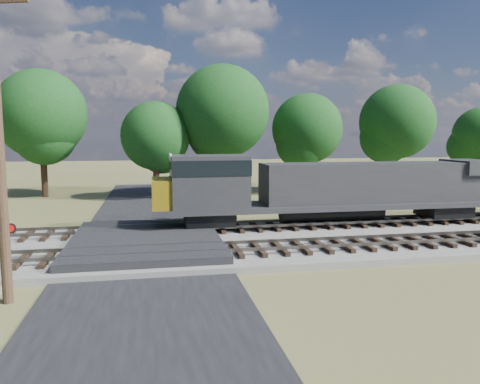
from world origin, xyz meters
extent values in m
plane|color=brown|center=(0.00, 0.00, 0.00)|extent=(160.00, 160.00, 0.00)
cube|color=gray|center=(10.00, 0.50, 0.15)|extent=(140.00, 10.00, 0.30)
cube|color=black|center=(0.00, 0.00, 0.04)|extent=(7.00, 60.00, 0.08)
cube|color=#262628|center=(0.00, 0.50, 0.32)|extent=(7.00, 9.00, 0.62)
cube|color=black|center=(2.00, -2.00, 0.39)|extent=(44.00, 2.60, 0.18)
cube|color=#555149|center=(10.00, -2.72, 0.55)|extent=(140.00, 0.08, 0.15)
cube|color=#555149|center=(10.00, -1.28, 0.55)|extent=(140.00, 0.08, 0.15)
cube|color=black|center=(2.00, 3.00, 0.39)|extent=(44.00, 2.60, 0.18)
cube|color=#555149|center=(10.00, 2.28, 0.55)|extent=(140.00, 0.08, 0.15)
cube|color=#555149|center=(10.00, 3.72, 0.55)|extent=(140.00, 0.08, 0.15)
cylinder|color=red|center=(-4.48, -5.04, 2.30)|extent=(0.33, 0.09, 0.33)
cube|color=gray|center=(-4.84, -5.04, 1.26)|extent=(0.41, 0.28, 0.59)
cylinder|color=silver|center=(3.41, 6.89, 2.06)|extent=(0.14, 0.14, 4.11)
cylinder|color=gray|center=(3.41, 6.89, 0.15)|extent=(0.37, 0.37, 0.31)
cube|color=silver|center=(3.41, 6.89, 3.70)|extent=(1.08, 0.07, 1.08)
cube|color=silver|center=(3.41, 6.89, 3.70)|extent=(1.08, 0.07, 1.08)
cube|color=silver|center=(3.41, 6.89, 3.14)|extent=(0.51, 0.04, 0.23)
cube|color=black|center=(3.41, 6.89, 2.62)|extent=(1.65, 0.11, 0.06)
cylinder|color=red|center=(4.08, 6.87, 2.62)|extent=(0.37, 0.11, 0.37)
cylinder|color=red|center=(2.74, 6.91, 2.62)|extent=(0.37, 0.11, 0.37)
cube|color=gray|center=(3.15, 6.90, 1.44)|extent=(0.47, 0.32, 0.67)
cube|color=#422D1C|center=(12.26, 11.00, 1.30)|extent=(4.75, 4.75, 2.60)
cube|color=#2F2F32|center=(12.26, 11.00, 2.69)|extent=(5.22, 5.22, 0.19)
cylinder|color=black|center=(-8.99, 21.59, 2.79)|extent=(0.56, 0.56, 5.58)
sphere|color=black|center=(-8.99, 21.59, 7.25)|extent=(7.81, 7.81, 7.81)
cylinder|color=black|center=(0.74, 18.20, 2.07)|extent=(0.56, 0.56, 4.15)
sphere|color=black|center=(0.74, 18.20, 5.39)|extent=(5.81, 5.81, 5.81)
cylinder|color=black|center=(6.52, 18.53, 2.88)|extent=(0.56, 0.56, 5.77)
sphere|color=black|center=(6.52, 18.53, 7.50)|extent=(8.08, 8.08, 8.08)
cylinder|color=black|center=(14.62, 19.69, 2.33)|extent=(0.56, 0.56, 4.65)
sphere|color=black|center=(14.62, 19.69, 6.05)|extent=(6.51, 6.51, 6.51)
cylinder|color=black|center=(24.08, 20.47, 2.60)|extent=(0.56, 0.56, 5.19)
sphere|color=black|center=(24.08, 20.47, 6.75)|extent=(7.27, 7.27, 7.27)
cylinder|color=black|center=(35.09, 22.50, 2.11)|extent=(0.56, 0.56, 4.22)
camera|label=1|loc=(0.32, -22.08, 5.51)|focal=35.00mm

